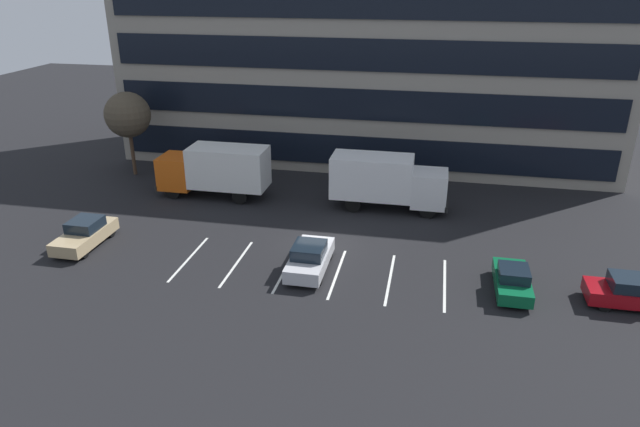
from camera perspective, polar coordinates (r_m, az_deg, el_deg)
The scene contains 10 objects.
ground_plane at distance 33.22m, azimuth 0.23°, elevation -3.34°, with size 120.00×120.00×0.00m, color black.
office_building at distance 47.82m, azimuth 4.69°, elevation 16.09°, with size 39.29×10.30×18.00m.
lot_markings at distance 30.66m, azimuth -0.87°, elevation -5.74°, with size 14.14×5.40×0.01m.
box_truck_white at distance 38.06m, azimuth 6.66°, elevation 3.35°, with size 7.76×2.57×3.60m.
box_truck_orange at distance 40.60m, azimuth -10.41°, elevation 4.42°, with size 7.82×2.59×3.63m.
sedan_silver at distance 30.38m, azimuth -1.03°, elevation -4.43°, with size 1.86×4.45×1.60m.
sedan_forest at distance 30.04m, azimuth 18.66°, elevation -6.31°, with size 1.63×3.90×1.40m.
sedan_maroon at distance 31.12m, azimuth 28.70°, elevation -6.93°, with size 4.21×1.76×1.51m.
sedan_tan at distance 35.79m, azimuth -22.43°, elevation -1.88°, with size 1.83×4.38×1.57m.
bare_tree at distance 46.14m, azimuth -18.66°, elevation 9.30°, with size 3.44×3.44×6.46m.
Camera 1 is at (5.88, -29.15, 14.82)m, focal length 32.04 mm.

